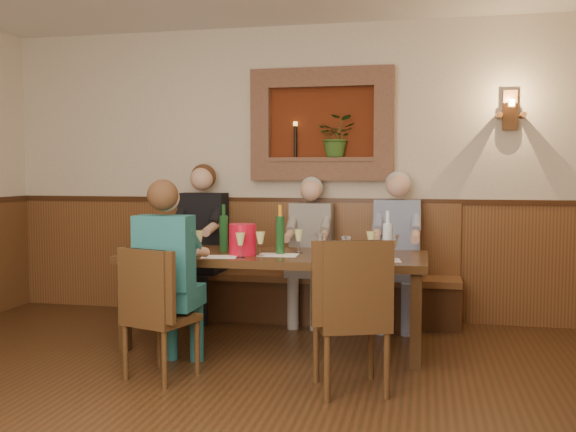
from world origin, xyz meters
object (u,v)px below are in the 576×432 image
Objects in this scene: bench at (297,285)px; person_bench_left at (200,254)px; spittoon_bucket at (243,239)px; wine_bottle_green_a at (280,234)px; dining_table at (274,263)px; chair_near_right at (351,347)px; chair_near_left at (160,340)px; person_chair_front at (170,293)px; water_bottle at (388,242)px; person_bench_mid at (310,263)px; wine_bottle_green_b at (224,232)px; person_bench_right at (396,263)px.

person_bench_left is (-0.93, -0.11, 0.29)m from bench.
wine_bottle_green_a is (0.28, 0.11, 0.04)m from spittoon_bucket.
chair_near_right is (0.72, -0.94, -0.39)m from dining_table.
bench is 1.98m from chair_near_left.
water_bottle is at bearing 15.02° from person_chair_front.
wine_bottle_green_a is (-0.67, 0.93, 0.62)m from chair_near_right.
person_bench_mid reaches higher than wine_bottle_green_b.
bench is at bearing 71.61° from person_chair_front.
person_chair_front is (-1.50, -1.62, -0.03)m from person_bench_right.
person_bench_mid is 0.96× the size of person_bench_right.
bench is 12.28× the size of spittoon_bucket.
person_bench_mid reaches higher than water_bottle.
wine_bottle_green_b is (-1.38, -0.75, 0.33)m from person_bench_right.
person_bench_left is at bearing 139.06° from wine_bottle_green_a.
chair_near_right is 1.89m from person_bench_mid.
person_bench_mid reaches higher than spittoon_bucket.
bench reaches higher than chair_near_left.
bench is 0.29m from person_bench_mid.
chair_near_left is 1.72m from water_bottle.
wine_bottle_green_b is at bearing 137.09° from spittoon_bucket.
person_bench_right reaches higher than bench.
spittoon_bucket is at bearing -159.29° from wine_bottle_green_a.
person_bench_right is 1.53m from spittoon_bucket.
chair_near_right is at bearing -47.14° from person_bench_left.
person_bench_mid is 3.59× the size of water_bottle.
person_chair_front is at bearing -117.25° from spittoon_bucket.
water_bottle reaches higher than spittoon_bucket.
wine_bottle_green_a is at bearing 20.71° from spittoon_bucket.
person_bench_right is at bearing 43.93° from wine_bottle_green_a.
person_bench_right is at bearing 39.43° from spittoon_bucket.
chair_near_right is (0.72, -1.88, -0.04)m from bench.
person_bench_mid reaches higher than bench.
wine_bottle_green_b reaches higher than water_bottle.
water_bottle reaches higher than chair_near_left.
person_bench_left is at bearing 126.19° from spittoon_bucket.
dining_table is 9.83× the size of spittoon_bucket.
person_bench_left reaches higher than wine_bottle_green_a.
spittoon_bucket is at bearing -153.35° from dining_table.
person_bench_right reaches higher than wine_bottle_green_a.
person_bench_mid is at bearing 69.02° from spittoon_bucket.
chair_near_right is at bearing -41.29° from wine_bottle_green_b.
bench is 1.12m from wine_bottle_green_a.
chair_near_right is at bearing -109.01° from water_bottle.
wine_bottle_green_b is at bearing 161.03° from water_bottle.
person_bench_left is 1.05× the size of person_bench_right.
dining_table is at bearing -42.04° from person_bench_left.
person_bench_right is at bearing 67.74° from chair_near_left.
spittoon_bucket is (-0.95, 0.83, 0.58)m from chair_near_right.
person_bench_left is 1.86m from person_bench_right.
chair_near_right is at bearing -54.11° from wine_bottle_green_a.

